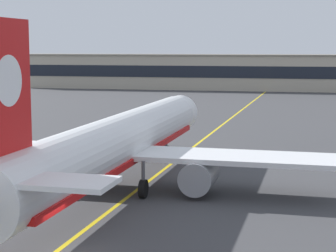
{
  "coord_description": "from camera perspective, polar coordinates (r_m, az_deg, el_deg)",
  "views": [
    {
      "loc": [
        10.77,
        -26.2,
        10.31
      ],
      "look_at": [
        1.84,
        14.22,
        4.82
      ],
      "focal_mm": 63.72,
      "sensor_mm": 36.0,
      "label": 1
    }
  ],
  "objects": [
    {
      "name": "taxiway_centreline",
      "position": [
        58.15,
        1.59,
        -2.66
      ],
      "size": [
        6.9,
        179.89,
        0.01
      ],
      "primitive_type": "cube",
      "rotation": [
        0.0,
        0.0,
        -0.04
      ],
      "color": "yellow",
      "rests_on": "ground"
    },
    {
      "name": "airliner_foreground",
      "position": [
        43.17,
        -5.01,
        -1.73
      ],
      "size": [
        32.13,
        41.48,
        11.65
      ],
      "color": "white",
      "rests_on": "ground"
    },
    {
      "name": "terminal_building",
      "position": [
        147.23,
        7.71,
        5.14
      ],
      "size": [
        116.13,
        12.4,
        8.58
      ],
      "color": "#B2A893",
      "rests_on": "ground"
    }
  ]
}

